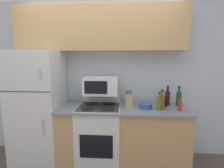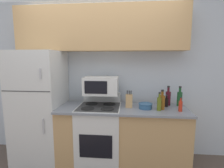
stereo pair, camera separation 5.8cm
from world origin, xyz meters
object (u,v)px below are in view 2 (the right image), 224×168
(bottle_olive_oil, at_px, (159,103))
(knife_block, at_px, (129,101))
(bottle_wine_red, at_px, (168,98))
(refrigerator, at_px, (40,107))
(bowl, at_px, (145,106))
(bottle_hot_sauce, at_px, (181,106))
(microwave, at_px, (101,86))
(bottle_soy_sauce, at_px, (166,102))
(bottle_whiskey, at_px, (162,102))
(stove, at_px, (99,134))
(bottle_wine_green, at_px, (180,98))

(bottle_olive_oil, bearing_deg, knife_block, 162.57)
(bottle_wine_red, xyz_separation_m, bottle_olive_oil, (-0.18, -0.31, -0.02))
(refrigerator, distance_m, bottle_wine_red, 2.00)
(refrigerator, distance_m, bowl, 1.63)
(bowl, height_order, bottle_hot_sauce, bottle_hot_sauce)
(microwave, height_order, bottle_soy_sauce, microwave)
(microwave, xyz_separation_m, bottle_whiskey, (0.89, -0.14, -0.20))
(stove, height_order, bottle_olive_oil, bottle_olive_oil)
(refrigerator, relative_size, bowl, 8.71)
(refrigerator, distance_m, bottle_wine_green, 2.16)
(bottle_wine_red, relative_size, bottle_wine_green, 1.00)
(bottle_soy_sauce, bearing_deg, bottle_hot_sauce, -56.41)
(bottle_hot_sauce, height_order, bottle_olive_oil, bottle_olive_oil)
(knife_block, relative_size, bottle_hot_sauce, 1.26)
(knife_block, height_order, bottle_soy_sauce, knife_block)
(refrigerator, height_order, stove, refrigerator)
(bottle_soy_sauce, bearing_deg, refrigerator, -178.48)
(stove, xyz_separation_m, bottle_wine_green, (1.20, 0.18, 0.55))
(bottle_soy_sauce, bearing_deg, bottle_wine_green, 20.23)
(knife_block, distance_m, bottle_soy_sauce, 0.56)
(bottle_olive_oil, bearing_deg, bottle_whiskey, 54.25)
(bottle_whiskey, relative_size, bottle_hot_sauce, 1.40)
(stove, xyz_separation_m, knife_block, (0.44, 0.03, 0.53))
(knife_block, relative_size, bowl, 1.27)
(microwave, relative_size, knife_block, 2.02)
(microwave, bearing_deg, knife_block, -11.20)
(stove, distance_m, knife_block, 0.69)
(knife_block, bearing_deg, bottle_olive_oil, -17.43)
(microwave, height_order, bottle_whiskey, microwave)
(bottle_wine_red, height_order, bottle_wine_green, same)
(bottle_olive_oil, bearing_deg, bottle_wine_red, 59.01)
(stove, bearing_deg, bowl, -1.48)
(bowl, bearing_deg, stove, 178.52)
(stove, distance_m, bottle_soy_sauce, 1.12)
(refrigerator, height_order, bottle_olive_oil, refrigerator)
(refrigerator, bearing_deg, bottle_soy_sauce, 1.52)
(bottle_hot_sauce, bearing_deg, bowl, 168.76)
(bottle_soy_sauce, distance_m, bottle_hot_sauce, 0.26)
(bottle_whiskey, bearing_deg, microwave, 170.78)
(microwave, xyz_separation_m, knife_block, (0.42, -0.08, -0.21))
(bottle_olive_oil, bearing_deg, bowl, 154.31)
(bowl, distance_m, bottle_wine_green, 0.57)
(bottle_wine_green, distance_m, bottle_hot_sauce, 0.30)
(stove, bearing_deg, bottle_hot_sauce, -5.48)
(bottle_hot_sauce, bearing_deg, bottle_soy_sauce, 123.59)
(knife_block, xyz_separation_m, bottle_soy_sauce, (0.55, 0.08, -0.03))
(knife_block, bearing_deg, microwave, 168.80)
(bottle_wine_green, height_order, bottle_olive_oil, bottle_wine_green)
(bottle_hot_sauce, bearing_deg, bottle_whiskey, 161.98)
(bottle_wine_red, bearing_deg, knife_block, -163.56)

